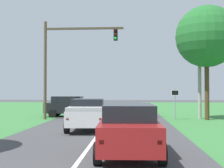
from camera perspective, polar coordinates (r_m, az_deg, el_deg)
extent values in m
plane|color=#424244|center=(16.73, -2.53, -9.24)|extent=(120.00, 120.00, 0.00)
cube|color=maroon|center=(11.25, 3.10, -8.98)|extent=(2.15, 4.67, 0.91)
cube|color=black|center=(11.40, 3.07, -5.15)|extent=(1.86, 2.91, 0.56)
cube|color=red|center=(9.00, -1.92, -10.65)|extent=(0.14, 0.06, 0.12)
cube|color=red|center=(9.05, 8.78, -10.58)|extent=(0.14, 0.06, 0.12)
cylinder|color=black|center=(12.75, -1.66, -10.13)|extent=(0.26, 0.73, 0.72)
cylinder|color=black|center=(12.79, 7.54, -10.09)|extent=(0.26, 0.73, 0.72)
cylinder|color=black|center=(9.94, -2.67, -12.68)|extent=(0.26, 0.73, 0.72)
cylinder|color=black|center=(9.99, 9.24, -12.61)|extent=(0.26, 0.73, 0.72)
cube|color=silver|center=(18.61, -4.38, -5.88)|extent=(2.31, 5.23, 0.84)
cube|color=black|center=(18.31, -4.45, -3.69)|extent=(1.91, 2.04, 0.60)
cube|color=#B8B8B8|center=(16.99, -4.85, -4.56)|extent=(2.05, 2.05, 0.20)
cube|color=red|center=(16.20, -8.18, -6.42)|extent=(0.14, 0.07, 0.12)
cube|color=red|center=(16.03, -2.16, -6.48)|extent=(0.14, 0.07, 0.12)
cylinder|color=black|center=(20.34, -6.90, -6.67)|extent=(0.29, 0.81, 0.80)
cylinder|color=black|center=(20.18, -1.05, -6.72)|extent=(0.29, 0.81, 0.80)
cylinder|color=black|center=(17.20, -8.31, -7.66)|extent=(0.29, 0.81, 0.80)
cylinder|color=black|center=(17.01, -1.37, -7.75)|extent=(0.29, 0.81, 0.80)
cylinder|color=brown|center=(25.81, -12.21, 2.48)|extent=(0.24, 0.24, 7.97)
cube|color=#4C3D2B|center=(25.58, -5.15, 10.14)|extent=(6.39, 0.16, 0.16)
cube|color=black|center=(25.23, 0.67, 9.02)|extent=(0.32, 0.28, 0.90)
sphere|color=black|center=(25.14, 0.65, 9.76)|extent=(0.22, 0.22, 0.22)
sphere|color=black|center=(25.08, 0.65, 9.08)|extent=(0.22, 0.22, 0.22)
sphere|color=#1ED83F|center=(25.03, 0.65, 8.41)|extent=(0.22, 0.22, 0.22)
cylinder|color=gray|center=(25.29, 11.53, -3.64)|extent=(0.08, 0.08, 2.51)
cube|color=white|center=(25.23, 11.53, -1.59)|extent=(0.60, 0.03, 0.44)
cube|color=black|center=(25.22, 11.54, -1.59)|extent=(0.52, 0.01, 0.36)
cylinder|color=#4C351E|center=(25.76, 17.08, -1.00)|extent=(0.36, 0.36, 4.81)
sphere|color=#24672C|center=(26.12, 17.02, 8.38)|extent=(4.94, 4.94, 4.94)
cube|color=black|center=(27.96, -7.76, -4.37)|extent=(4.36, 1.89, 0.90)
cube|color=black|center=(27.97, -8.19, -2.85)|extent=(2.62, 1.65, 0.58)
cube|color=red|center=(26.85, -3.60, -4.41)|extent=(0.06, 0.14, 0.12)
cube|color=red|center=(28.35, -3.19, -4.24)|extent=(0.06, 0.14, 0.12)
cylinder|color=black|center=(27.41, -10.92, -5.37)|extent=(0.68, 0.23, 0.68)
cylinder|color=black|center=(29.18, -9.99, -5.12)|extent=(0.68, 0.23, 0.68)
cylinder|color=black|center=(26.84, -5.34, -5.47)|extent=(0.68, 0.23, 0.68)
cylinder|color=black|center=(28.65, -4.74, -5.21)|extent=(0.68, 0.23, 0.68)
cylinder|color=#9E998E|center=(26.66, 15.82, 2.75)|extent=(0.28, 0.28, 8.32)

